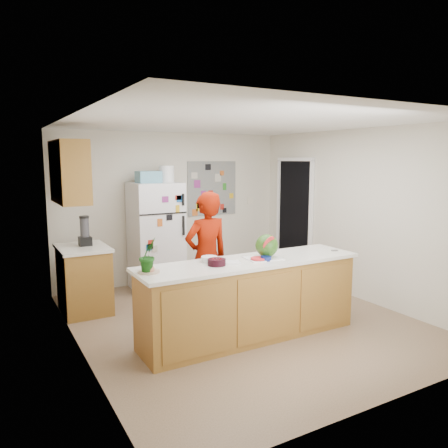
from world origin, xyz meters
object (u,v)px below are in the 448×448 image
refrigerator (156,236)px  watermelon (267,246)px  person (207,258)px  cherry_bowl (217,262)px

refrigerator → watermelon: 2.43m
person → watermelon: person is taller
person → watermelon: bearing=117.9°
refrigerator → cherry_bowl: 2.42m
person → watermelon: 0.85m
cherry_bowl → person: bearing=71.3°
person → refrigerator: bearing=-93.0°
refrigerator → person: bearing=-88.5°
refrigerator → cherry_bowl: size_ratio=8.57×
watermelon → cherry_bowl: size_ratio=1.34×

